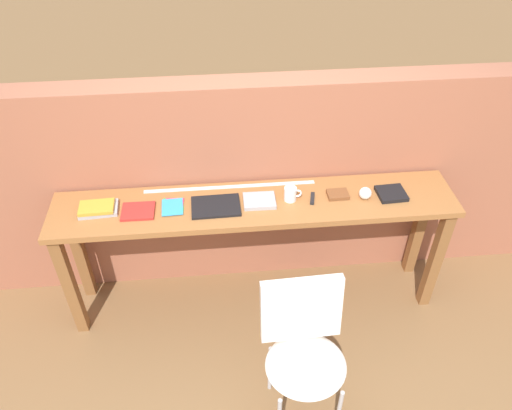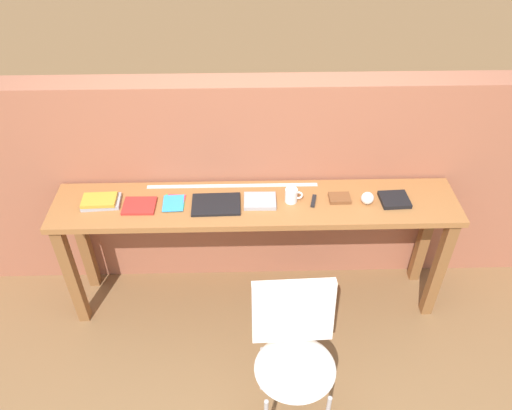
# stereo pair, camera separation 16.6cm
# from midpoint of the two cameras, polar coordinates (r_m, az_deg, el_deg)

# --- Properties ---
(ground_plane) EXTENTS (40.00, 40.00, 0.00)m
(ground_plane) POSITION_cam_midpoint_polar(r_m,az_deg,el_deg) (3.49, 1.51, -14.16)
(ground_plane) COLOR brown
(brick_wall_back) EXTENTS (6.00, 0.20, 1.53)m
(brick_wall_back) POSITION_cam_midpoint_polar(r_m,az_deg,el_deg) (3.40, 1.24, 2.37)
(brick_wall_back) COLOR #9E5B42
(brick_wall_back) RESTS_ON ground
(sideboard) EXTENTS (2.50, 0.44, 0.88)m
(sideboard) POSITION_cam_midpoint_polar(r_m,az_deg,el_deg) (3.15, 1.49, -1.70)
(sideboard) COLOR #996033
(sideboard) RESTS_ON ground
(chair_white_moulded) EXTENTS (0.46, 0.47, 0.89)m
(chair_white_moulded) POSITION_cam_midpoint_polar(r_m,az_deg,el_deg) (2.79, 6.18, -16.07)
(chair_white_moulded) COLOR silver
(chair_white_moulded) RESTS_ON ground
(book_stack_leftmost) EXTENTS (0.24, 0.16, 0.05)m
(book_stack_leftmost) POSITION_cam_midpoint_polar(r_m,az_deg,el_deg) (3.15, -15.92, 0.38)
(book_stack_leftmost) COLOR #9E9EA3
(book_stack_leftmost) RESTS_ON sideboard
(magazine_cycling) EXTENTS (0.20, 0.17, 0.02)m
(magazine_cycling) POSITION_cam_midpoint_polar(r_m,az_deg,el_deg) (3.08, -11.69, -0.12)
(magazine_cycling) COLOR red
(magazine_cycling) RESTS_ON sideboard
(pamphlet_pile_colourful) EXTENTS (0.14, 0.18, 0.01)m
(pamphlet_pile_colourful) POSITION_cam_midpoint_polar(r_m,az_deg,el_deg) (3.08, -7.81, 0.29)
(pamphlet_pile_colourful) COLOR green
(pamphlet_pile_colourful) RESTS_ON sideboard
(book_open_centre) EXTENTS (0.30, 0.21, 0.02)m
(book_open_centre) POSITION_cam_midpoint_polar(r_m,az_deg,el_deg) (3.03, -3.02, 0.03)
(book_open_centre) COLOR black
(book_open_centre) RESTS_ON sideboard
(book_grey_hardcover) EXTENTS (0.20, 0.16, 0.03)m
(book_grey_hardcover) POSITION_cam_midpoint_polar(r_m,az_deg,el_deg) (3.05, 2.02, 0.42)
(book_grey_hardcover) COLOR #9E9EA3
(book_grey_hardcover) RESTS_ON sideboard
(mug) EXTENTS (0.11, 0.08, 0.09)m
(mug) POSITION_cam_midpoint_polar(r_m,az_deg,el_deg) (3.05, 5.66, 1.07)
(mug) COLOR white
(mug) RESTS_ON sideboard
(multitool_folded) EXTENTS (0.05, 0.11, 0.02)m
(multitool_folded) POSITION_cam_midpoint_polar(r_m,az_deg,el_deg) (3.09, 8.13, 0.43)
(multitool_folded) COLOR black
(multitool_folded) RESTS_ON sideboard
(leather_journal_brown) EXTENTS (0.13, 0.10, 0.02)m
(leather_journal_brown) POSITION_cam_midpoint_polar(r_m,az_deg,el_deg) (3.13, 11.04, 0.74)
(leather_journal_brown) COLOR brown
(leather_journal_brown) RESTS_ON sideboard
(sports_ball_small) EXTENTS (0.08, 0.08, 0.08)m
(sports_ball_small) POSITION_cam_midpoint_polar(r_m,az_deg,el_deg) (3.12, 14.12, 0.73)
(sports_ball_small) COLOR silver
(sports_ball_small) RESTS_ON sideboard
(book_repair_rightmost) EXTENTS (0.18, 0.17, 0.03)m
(book_repair_rightmost) POSITION_cam_midpoint_polar(r_m,az_deg,el_deg) (3.20, 16.99, 0.56)
(book_repair_rightmost) COLOR black
(book_repair_rightmost) RESTS_ON sideboard
(ruler_metal_back_edge) EXTENTS (1.09, 0.03, 0.00)m
(ruler_metal_back_edge) POSITION_cam_midpoint_polar(r_m,az_deg,el_deg) (3.19, -1.22, 2.19)
(ruler_metal_back_edge) COLOR silver
(ruler_metal_back_edge) RESTS_ON sideboard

